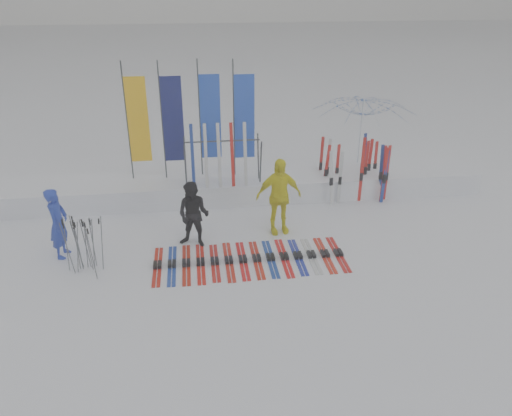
{
  "coord_description": "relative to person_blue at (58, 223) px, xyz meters",
  "views": [
    {
      "loc": [
        -1.13,
        -8.49,
        5.79
      ],
      "look_at": [
        0.2,
        1.6,
        1.0
      ],
      "focal_mm": 35.0,
      "sensor_mm": 36.0,
      "label": 1
    }
  ],
  "objects": [
    {
      "name": "person_blue",
      "position": [
        0.0,
        0.0,
        0.0
      ],
      "size": [
        0.47,
        0.65,
        1.63
      ],
      "primitive_type": "imported",
      "rotation": [
        0.0,
        0.0,
        1.43
      ],
      "color": "#1D33AC",
      "rests_on": "ground"
    },
    {
      "name": "feather_flags",
      "position": [
        3.01,
        3.04,
        1.43
      ],
      "size": [
        3.43,
        0.17,
        3.2
      ],
      "color": "#383A3F",
      "rests_on": "ground"
    },
    {
      "name": "ski_rack",
      "position": [
        3.81,
        2.42,
        0.57
      ],
      "size": [
        2.04,
        0.8,
        1.23
      ],
      "color": "#383A3F",
      "rests_on": "ground"
    },
    {
      "name": "ground",
      "position": [
        4.17,
        -1.78,
        -0.82
      ],
      "size": [
        120.0,
        120.0,
        0.0
      ],
      "primitive_type": "plane",
      "color": "white",
      "rests_on": "ground"
    },
    {
      "name": "upright_skis",
      "position": [
        7.63,
        2.38,
        -0.03
      ],
      "size": [
        1.7,
        1.17,
        1.66
      ],
      "color": "red",
      "rests_on": "ground"
    },
    {
      "name": "person_yellow",
      "position": [
        5.01,
        0.52,
        0.13
      ],
      "size": [
        1.16,
        0.58,
        1.9
      ],
      "primitive_type": "imported",
      "rotation": [
        0.0,
        0.0,
        0.11
      ],
      "color": "yellow",
      "rests_on": "ground"
    },
    {
      "name": "snow_bank",
      "position": [
        4.17,
        2.82,
        -0.52
      ],
      "size": [
        14.0,
        1.6,
        0.6
      ],
      "primitive_type": "cube",
      "color": "white",
      "rests_on": "ground"
    },
    {
      "name": "person_black",
      "position": [
        2.96,
        0.09,
        -0.03
      ],
      "size": [
        0.93,
        0.84,
        1.58
      ],
      "primitive_type": "imported",
      "rotation": [
        0.0,
        0.0,
        -0.37
      ],
      "color": "black",
      "rests_on": "ground"
    },
    {
      "name": "pole_cluster",
      "position": [
        0.61,
        -0.68,
        -0.22
      ],
      "size": [
        0.81,
        0.65,
        1.25
      ],
      "color": "#595B60",
      "rests_on": "ground"
    },
    {
      "name": "ski_row",
      "position": [
        4.13,
        -0.78,
        -0.78
      ],
      "size": [
        4.22,
        1.7,
        0.07
      ],
      "color": "#B8160E",
      "rests_on": "ground"
    },
    {
      "name": "tent_canopy",
      "position": [
        7.98,
        3.42,
        0.52
      ],
      "size": [
        3.07,
        3.12,
        2.67
      ],
      "primitive_type": "imported",
      "rotation": [
        0.0,
        0.0,
        0.05
      ],
      "color": "white",
      "rests_on": "ground"
    }
  ]
}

